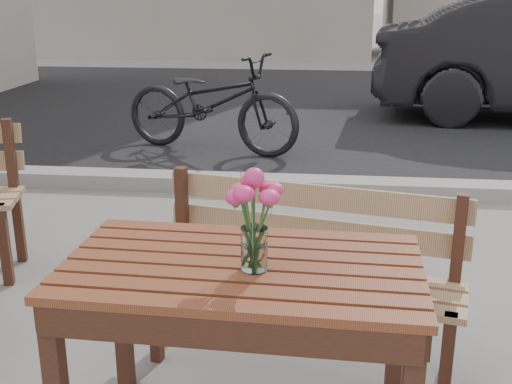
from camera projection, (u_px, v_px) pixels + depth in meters
The scene contains 5 objects.
street at pixel (319, 133), 7.05m from camera, with size 30.00×8.12×0.12m.
main_table at pixel (242, 296), 2.10m from camera, with size 1.18×0.71×0.71m.
main_bench at pixel (306, 254), 2.69m from camera, with size 1.37×0.66×0.82m.
main_vase at pixel (254, 208), 1.96m from camera, with size 0.18×0.18×0.33m.
bicycle at pixel (211, 103), 6.28m from camera, with size 0.65×1.85×0.97m, color black.
Camera 1 is at (0.08, -1.88, 1.56)m, focal length 45.00 mm.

